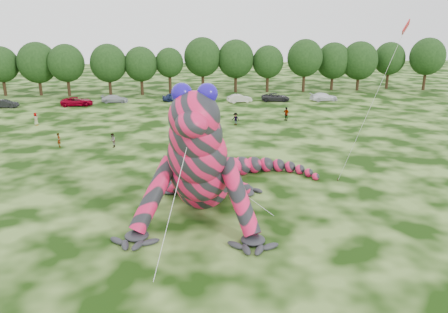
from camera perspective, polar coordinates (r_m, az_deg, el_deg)
name	(u,v)px	position (r m, az deg, el deg)	size (l,w,h in m)	color
ground	(149,232)	(30.06, -9.75, -9.74)	(240.00, 240.00, 0.00)	#16330A
inflatable_gecko	(205,141)	(32.61, -2.56, 2.10)	(16.79, 19.94, 9.97)	#DF184D
flying_kite	(400,40)	(34.90, 22.05, 13.97)	(2.98, 4.86, 14.11)	red
tree_4	(2,71)	(91.58, -26.99, 9.90)	(6.22, 5.60, 9.06)	black
tree_5	(38,69)	(89.23, -23.11, 10.48)	(7.16, 6.44, 9.80)	black
tree_6	(67,70)	(86.14, -19.82, 10.53)	(6.52, 5.86, 9.49)	black
tree_7	(109,70)	(84.87, -14.81, 10.88)	(6.68, 6.01, 9.48)	black
tree_8	(141,71)	(84.44, -10.77, 10.93)	(6.14, 5.53, 8.94)	black
tree_9	(170,71)	(84.58, -7.11, 11.02)	(5.27, 4.74, 8.68)	black
tree_10	(203,65)	(85.87, -2.81, 11.84)	(7.09, 6.38, 10.50)	black
tree_11	(236,66)	(86.15, 1.54, 11.73)	(7.01, 6.31, 10.07)	black
tree_12	(268,69)	(86.82, 5.74, 11.33)	(5.99, 5.39, 8.97)	black
tree_13	(304,66)	(87.92, 10.47, 11.59)	(6.83, 6.15, 10.13)	black
tree_14	(333,66)	(91.46, 14.05, 11.35)	(6.82, 6.14, 9.40)	black
tree_15	(359,66)	(92.41, 17.23, 11.22)	(7.17, 6.45, 9.63)	black
tree_16	(389,65)	(96.81, 20.72, 11.06)	(6.26, 5.63, 9.37)	black
tree_17	(426,64)	(97.52, 24.93, 10.89)	(6.98, 6.28, 10.30)	black
car_1	(5,104)	(79.12, -26.66, 6.17)	(1.38, 3.95, 1.30)	black
car_2	(77,101)	(76.43, -18.65, 6.83)	(2.41, 5.22, 1.45)	maroon
car_3	(115,99)	(77.75, -14.07, 7.33)	(1.82, 4.47, 1.30)	#ADB1B6
car_4	(175,97)	(77.19, -6.47, 7.73)	(1.72, 4.27, 1.45)	#18234A
car_5	(239,98)	(75.56, 2.03, 7.59)	(1.47, 4.23, 1.39)	beige
car_6	(275,97)	(77.21, 6.74, 7.69)	(2.26, 4.91, 1.36)	#262629
car_7	(324,97)	(78.97, 12.91, 7.60)	(1.97, 4.84, 1.40)	white
spectator_4	(36,119)	(64.06, -23.36, 4.52)	(0.83, 0.54, 1.70)	gray
spectator_0	(59,140)	(51.90, -20.74, 2.01)	(0.59, 0.38, 1.61)	gray
spectator_1	(113,140)	(50.03, -14.35, 2.04)	(0.77, 0.60, 1.58)	gray
spectator_3	(286,114)	(62.29, 8.11, 5.54)	(1.11, 0.46, 1.89)	gray
spectator_5	(180,139)	(48.91, -5.71, 2.29)	(1.66, 0.53, 1.79)	gray
spectator_2	(236,119)	(58.96, 1.52, 4.93)	(1.09, 0.63, 1.68)	gray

